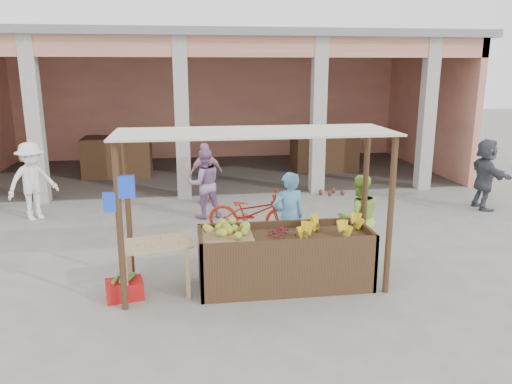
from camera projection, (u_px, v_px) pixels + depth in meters
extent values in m
plane|color=slate|center=(252.00, 287.00, 7.64)|extent=(60.00, 60.00, 0.00)
cube|color=tan|center=(210.00, 103.00, 18.09)|extent=(14.00, 0.20, 4.00)
cube|color=tan|center=(426.00, 107.00, 16.26)|extent=(0.20, 6.00, 4.00)
cube|color=tan|center=(221.00, 47.00, 12.14)|extent=(14.00, 0.30, 0.50)
cube|color=gray|center=(213.00, 38.00, 14.79)|extent=(14.40, 6.40, 0.20)
cube|color=beige|center=(35.00, 121.00, 11.95)|extent=(0.35, 0.35, 4.00)
cube|color=beige|center=(182.00, 119.00, 12.43)|extent=(0.35, 0.35, 4.00)
cube|color=beige|center=(318.00, 117.00, 12.92)|extent=(0.35, 0.35, 4.00)
cube|color=beige|center=(427.00, 116.00, 13.33)|extent=(0.35, 0.35, 4.00)
cube|color=#4C311E|center=(118.00, 157.00, 15.24)|extent=(2.00, 1.20, 1.20)
cube|color=#4C311E|center=(324.00, 152.00, 16.13)|extent=(2.00, 1.20, 1.20)
cube|color=#4C311E|center=(285.00, 261.00, 7.61)|extent=(2.60, 0.95, 0.80)
cylinder|color=#4C311E|center=(120.00, 229.00, 6.66)|extent=(0.09, 0.09, 2.35)
cylinder|color=#4C311E|center=(390.00, 217.00, 7.19)|extent=(0.09, 0.09, 2.35)
cylinder|color=#4C311E|center=(128.00, 207.00, 7.67)|extent=(0.09, 0.09, 2.35)
cylinder|color=#4C311E|center=(365.00, 198.00, 8.20)|extent=(0.09, 0.09, 2.35)
cube|color=beige|center=(255.00, 132.00, 7.14)|extent=(4.00, 1.35, 0.03)
cube|color=blue|center=(126.00, 187.00, 6.54)|extent=(0.22, 0.08, 0.30)
cube|color=blue|center=(110.00, 202.00, 6.56)|extent=(0.18, 0.07, 0.26)
cube|color=#9A724F|center=(225.00, 237.00, 7.40)|extent=(0.81, 0.70, 0.06)
ellipsoid|color=gold|center=(225.00, 230.00, 7.38)|extent=(0.69, 0.60, 0.15)
ellipsoid|color=maroon|center=(281.00, 231.00, 7.52)|extent=(0.45, 0.37, 0.14)
cube|color=tan|center=(157.00, 244.00, 7.29)|extent=(1.09, 0.84, 0.04)
cube|color=tan|center=(126.00, 278.00, 7.06)|extent=(0.06, 0.06, 0.75)
cube|color=tan|center=(188.00, 274.00, 7.18)|extent=(0.06, 0.06, 0.75)
cube|color=tan|center=(130.00, 263.00, 7.59)|extent=(0.06, 0.06, 0.75)
cube|color=tan|center=(187.00, 260.00, 7.71)|extent=(0.06, 0.06, 0.75)
cube|color=red|center=(125.00, 289.00, 7.25)|extent=(0.58, 0.47, 0.27)
ellipsoid|color=maroon|center=(330.00, 185.00, 12.90)|extent=(0.45, 0.45, 0.61)
ellipsoid|color=maroon|center=(343.00, 184.00, 13.00)|extent=(0.45, 0.45, 0.61)
ellipsoid|color=maroon|center=(334.00, 182.00, 13.22)|extent=(0.45, 0.45, 0.61)
ellipsoid|color=maroon|center=(321.00, 184.00, 13.02)|extent=(0.45, 0.45, 0.61)
imported|color=#5AA1D7|center=(288.00, 215.00, 8.40)|extent=(0.72, 0.60, 1.70)
imported|color=#99CE42|center=(359.00, 216.00, 8.52)|extent=(0.78, 0.47, 1.60)
imported|color=#AA210E|center=(251.00, 212.00, 9.90)|extent=(1.19, 1.94, 0.96)
imported|color=white|center=(32.00, 178.00, 10.83)|extent=(1.29, 1.21, 1.85)
imported|color=pink|center=(206.00, 171.00, 12.16)|extent=(1.06, 0.83, 1.60)
imported|color=#464852|center=(485.00, 172.00, 11.64)|extent=(0.83, 1.69, 1.76)
imported|color=#9976A2|center=(204.00, 180.00, 10.96)|extent=(0.91, 0.64, 1.69)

